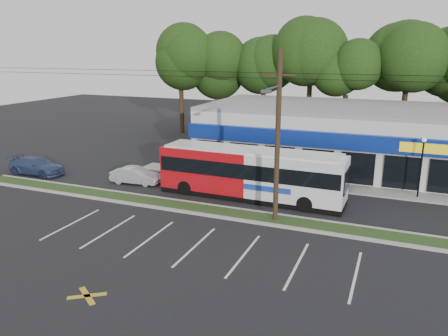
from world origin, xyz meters
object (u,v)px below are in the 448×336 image
(car_blue, at_px, (37,166))
(lamp_post, at_px, (422,161))
(car_dark, at_px, (316,177))
(metrobus, at_px, (251,172))
(car_silver, at_px, (136,175))
(pedestrian_b, at_px, (317,182))
(pedestrian_a, at_px, (290,184))
(utility_pole, at_px, (275,132))

(car_blue, bearing_deg, lamp_post, -80.16)
(lamp_post, relative_size, car_dark, 0.88)
(metrobus, distance_m, car_silver, 9.32)
(car_dark, distance_m, car_blue, 22.58)
(car_silver, bearing_deg, pedestrian_b, -84.98)
(lamp_post, distance_m, car_blue, 29.57)
(lamp_post, relative_size, car_silver, 1.10)
(pedestrian_a, bearing_deg, car_silver, -12.49)
(lamp_post, height_order, metrobus, lamp_post)
(car_dark, bearing_deg, utility_pole, 164.87)
(pedestrian_b, bearing_deg, utility_pole, 105.47)
(car_blue, bearing_deg, metrobus, -87.38)
(utility_pole, xyz_separation_m, car_blue, (-20.86, 2.57, -4.71))
(pedestrian_a, xyz_separation_m, pedestrian_b, (1.74, 0.87, 0.10))
(car_silver, relative_size, car_blue, 0.80)
(metrobus, height_order, car_silver, metrobus)
(lamp_post, height_order, car_dark, lamp_post)
(car_silver, bearing_deg, utility_pole, -111.75)
(utility_pole, distance_m, car_silver, 13.21)
(lamp_post, distance_m, metrobus, 11.61)
(car_dark, xyz_separation_m, pedestrian_b, (0.41, -1.63, 0.13))
(metrobus, bearing_deg, utility_pole, -52.90)
(car_dark, relative_size, pedestrian_b, 2.53)
(car_silver, bearing_deg, car_dark, -77.90)
(lamp_post, relative_size, metrobus, 0.33)
(lamp_post, bearing_deg, utility_pole, -136.05)
(car_dark, distance_m, pedestrian_a, 2.83)
(car_silver, height_order, car_blue, car_blue)
(lamp_post, relative_size, pedestrian_a, 2.47)
(utility_pole, distance_m, pedestrian_a, 6.82)
(car_silver, bearing_deg, lamp_post, -83.06)
(car_dark, relative_size, car_blue, 1.00)
(car_dark, xyz_separation_m, pedestrian_a, (-1.33, -2.50, 0.03))
(utility_pole, bearing_deg, lamp_post, 43.95)
(car_blue, bearing_deg, car_dark, -77.72)
(car_silver, relative_size, pedestrian_a, 2.25)
(utility_pole, distance_m, lamp_post, 11.67)
(metrobus, xyz_separation_m, pedestrian_b, (4.16, 2.37, -0.87))
(pedestrian_a, bearing_deg, pedestrian_b, -174.02)
(lamp_post, distance_m, car_silver, 20.59)
(car_blue, bearing_deg, utility_pole, -97.54)
(car_silver, xyz_separation_m, pedestrian_a, (11.67, 1.65, 0.22))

